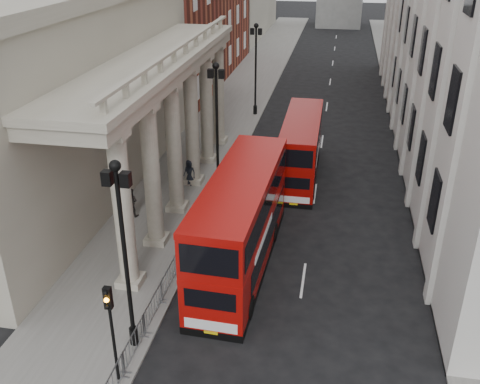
{
  "coord_description": "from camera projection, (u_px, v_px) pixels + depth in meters",
  "views": [
    {
      "loc": [
        6.94,
        -12.27,
        15.66
      ],
      "look_at": [
        2.34,
        12.39,
        3.43
      ],
      "focal_mm": 40.0,
      "sensor_mm": 36.0,
      "label": 1
    }
  ],
  "objects": [
    {
      "name": "sidewalk_east",
      "position": [
        416.0,
        147.0,
        43.11
      ],
      "size": [
        3.0,
        140.0,
        0.12
      ],
      "primitive_type": "cube",
      "color": "slate",
      "rests_on": "ground"
    },
    {
      "name": "pedestrian_b",
      "position": [
        131.0,
        202.0,
        32.14
      ],
      "size": [
        0.93,
        0.76,
        1.81
      ],
      "primitive_type": "imported",
      "rotation": [
        0.0,
        0.0,
        3.06
      ],
      "color": "black",
      "rests_on": "sidewalk_west"
    },
    {
      "name": "kerb",
      "position": [
        250.0,
        136.0,
        45.34
      ],
      "size": [
        0.2,
        140.0,
        0.14
      ],
      "primitive_type": "cube",
      "color": "slate",
      "rests_on": "ground"
    },
    {
      "name": "lamp_post_south",
      "position": [
        124.0,
        246.0,
        20.33
      ],
      "size": [
        1.05,
        0.44,
        8.32
      ],
      "color": "black",
      "rests_on": "sidewalk_west"
    },
    {
      "name": "crowd_barriers",
      "position": [
        123.0,
        364.0,
        20.58
      ],
      "size": [
        0.5,
        18.75,
        1.1
      ],
      "color": "gray",
      "rests_on": "sidewalk_west"
    },
    {
      "name": "pedestrian_c",
      "position": [
        190.0,
        172.0,
        36.16
      ],
      "size": [
        1.02,
        0.82,
        1.81
      ],
      "primitive_type": "imported",
      "rotation": [
        0.0,
        0.0,
        5.98
      ],
      "color": "black",
      "rests_on": "sidewalk_west"
    },
    {
      "name": "portico_building",
      "position": [
        57.0,
        101.0,
        33.86
      ],
      "size": [
        9.0,
        28.0,
        12.0
      ],
      "primitive_type": "cube",
      "color": "#9C9682",
      "rests_on": "ground"
    },
    {
      "name": "traffic_light",
      "position": [
        110.0,
        318.0,
        19.32
      ],
      "size": [
        0.28,
        0.33,
        4.3
      ],
      "color": "black",
      "rests_on": "sidewalk_west"
    },
    {
      "name": "bus_near",
      "position": [
        241.0,
        221.0,
        26.77
      ],
      "size": [
        3.24,
        11.77,
        5.04
      ],
      "rotation": [
        0.0,
        0.0,
        -0.04
      ],
      "color": "#A00A07",
      "rests_on": "ground"
    },
    {
      "name": "pedestrian_a",
      "position": [
        155.0,
        181.0,
        35.04
      ],
      "size": [
        0.71,
        0.62,
        1.64
      ],
      "primitive_type": "imported",
      "rotation": [
        0.0,
        0.0,
        0.48
      ],
      "color": "black",
      "rests_on": "sidewalk_west"
    },
    {
      "name": "bus_far",
      "position": [
        301.0,
        147.0,
        37.03
      ],
      "size": [
        2.47,
        9.96,
        4.3
      ],
      "rotation": [
        0.0,
        0.0,
        0.0
      ],
      "color": "#8B0906",
      "rests_on": "ground"
    },
    {
      "name": "lamp_post_north",
      "position": [
        256.0,
        63.0,
        48.61
      ],
      "size": [
        1.05,
        0.44,
        8.32
      ],
      "color": "black",
      "rests_on": "sidewalk_west"
    },
    {
      "name": "lamp_post_mid",
      "position": [
        217.0,
        117.0,
        34.47
      ],
      "size": [
        1.05,
        0.44,
        8.32
      ],
      "color": "black",
      "rests_on": "sidewalk_west"
    },
    {
      "name": "sidewalk_west",
      "position": [
        216.0,
        134.0,
        45.83
      ],
      "size": [
        6.0,
        140.0,
        0.12
      ],
      "primitive_type": "cube",
      "color": "slate",
      "rests_on": "ground"
    }
  ]
}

